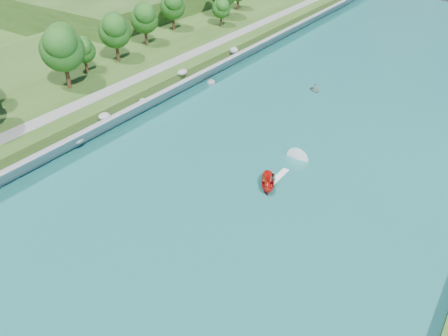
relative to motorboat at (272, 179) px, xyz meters
The scene contains 8 objects.
ground 14.36m from the motorboat, 101.93° to the right, with size 260.00×260.00×0.00m, color #2D5119.
river_water 6.72m from the motorboat, 116.40° to the left, with size 55.00×240.00×0.10m, color #1B6A69.
berm_west 53.31m from the motorboat, behind, with size 45.00×240.00×3.50m, color #2D5119.
riprap_bank 29.33m from the motorboat, 169.45° to the left, with size 5.04×236.00×4.55m.
riverside_path 36.06m from the motorboat, behind, with size 3.00×200.00×0.10m, color gray.
trees_west 45.94m from the motorboat, behind, with size 18.51×150.46×13.50m.
motorboat is the anchor object (origin of this frame).
raft 33.08m from the motorboat, 104.87° to the left, with size 3.42×3.24×1.50m.
Camera 1 is at (25.35, -29.69, 35.08)m, focal length 35.00 mm.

